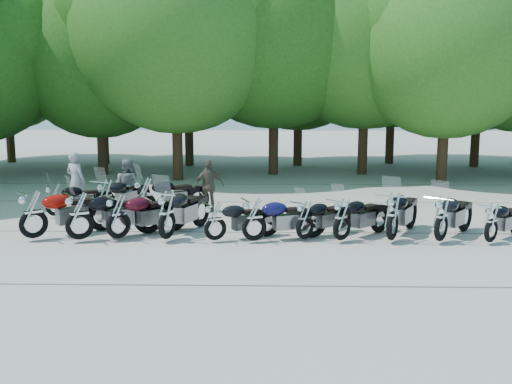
{
  "coord_description": "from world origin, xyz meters",
  "views": [
    {
      "loc": [
        0.35,
        -14.15,
        3.71
      ],
      "look_at": [
        0.0,
        1.5,
        1.1
      ],
      "focal_mm": 42.0,
      "sensor_mm": 36.0,
      "label": 1
    }
  ],
  "objects_px": {
    "motorcycle_4": "(215,220)",
    "motorcycle_8": "(393,215)",
    "motorcycle_1": "(79,214)",
    "motorcycle_5": "(254,218)",
    "motorcycle_9": "(442,217)",
    "motorcycle_13": "(145,196)",
    "rider_2": "(209,186)",
    "motorcycle_2": "(118,215)",
    "motorcycle_12": "(106,197)",
    "motorcycle_0": "(33,213)",
    "motorcycle_6": "(305,219)",
    "rider_1": "(127,185)",
    "motorcycle_3": "(167,213)",
    "rider_0": "(76,181)",
    "motorcycle_11": "(55,199)",
    "motorcycle_7": "(342,218)",
    "motorcycle_10": "(492,222)"
  },
  "relations": [
    {
      "from": "motorcycle_10",
      "to": "motorcycle_8",
      "type": "bearing_deg",
      "value": 42.96
    },
    {
      "from": "motorcycle_6",
      "to": "rider_0",
      "type": "height_order",
      "value": "rider_0"
    },
    {
      "from": "motorcycle_7",
      "to": "motorcycle_0",
      "type": "bearing_deg",
      "value": 45.28
    },
    {
      "from": "motorcycle_1",
      "to": "motorcycle_6",
      "type": "height_order",
      "value": "motorcycle_1"
    },
    {
      "from": "motorcycle_8",
      "to": "rider_1",
      "type": "relative_size",
      "value": 1.51
    },
    {
      "from": "rider_2",
      "to": "motorcycle_2",
      "type": "bearing_deg",
      "value": 43.38
    },
    {
      "from": "motorcycle_4",
      "to": "motorcycle_8",
      "type": "relative_size",
      "value": 0.81
    },
    {
      "from": "motorcycle_1",
      "to": "motorcycle_13",
      "type": "xyz_separation_m",
      "value": [
        1.05,
        2.88,
        -0.02
      ]
    },
    {
      "from": "motorcycle_0",
      "to": "motorcycle_2",
      "type": "height_order",
      "value": "motorcycle_0"
    },
    {
      "from": "motorcycle_1",
      "to": "motorcycle_12",
      "type": "height_order",
      "value": "motorcycle_1"
    },
    {
      "from": "rider_0",
      "to": "motorcycle_10",
      "type": "bearing_deg",
      "value": -176.66
    },
    {
      "from": "motorcycle_7",
      "to": "motorcycle_2",
      "type": "bearing_deg",
      "value": 44.81
    },
    {
      "from": "motorcycle_6",
      "to": "rider_2",
      "type": "xyz_separation_m",
      "value": [
        -2.79,
        3.66,
        0.24
      ]
    },
    {
      "from": "motorcycle_1",
      "to": "motorcycle_2",
      "type": "height_order",
      "value": "motorcycle_1"
    },
    {
      "from": "motorcycle_4",
      "to": "rider_2",
      "type": "bearing_deg",
      "value": -19.05
    },
    {
      "from": "motorcycle_3",
      "to": "motorcycle_5",
      "type": "relative_size",
      "value": 1.14
    },
    {
      "from": "motorcycle_5",
      "to": "motorcycle_12",
      "type": "xyz_separation_m",
      "value": [
        -4.48,
        2.83,
        0.02
      ]
    },
    {
      "from": "motorcycle_1",
      "to": "motorcycle_5",
      "type": "xyz_separation_m",
      "value": [
        4.36,
        0.03,
        -0.08
      ]
    },
    {
      "from": "motorcycle_9",
      "to": "motorcycle_13",
      "type": "height_order",
      "value": "motorcycle_13"
    },
    {
      "from": "motorcycle_3",
      "to": "motorcycle_8",
      "type": "distance_m",
      "value": 5.63
    },
    {
      "from": "motorcycle_2",
      "to": "motorcycle_11",
      "type": "distance_m",
      "value": 3.78
    },
    {
      "from": "motorcycle_12",
      "to": "rider_1",
      "type": "bearing_deg",
      "value": -83.37
    },
    {
      "from": "motorcycle_9",
      "to": "motorcycle_11",
      "type": "xyz_separation_m",
      "value": [
        -10.64,
        2.86,
        -0.1
      ]
    },
    {
      "from": "motorcycle_0",
      "to": "motorcycle_10",
      "type": "distance_m",
      "value": 11.41
    },
    {
      "from": "motorcycle_13",
      "to": "rider_0",
      "type": "bearing_deg",
      "value": 26.13
    },
    {
      "from": "rider_0",
      "to": "rider_2",
      "type": "bearing_deg",
      "value": -160.94
    },
    {
      "from": "motorcycle_5",
      "to": "rider_2",
      "type": "bearing_deg",
      "value": -0.07
    },
    {
      "from": "motorcycle_3",
      "to": "motorcycle_13",
      "type": "xyz_separation_m",
      "value": [
        -1.12,
        2.77,
        -0.03
      ]
    },
    {
      "from": "motorcycle_1",
      "to": "motorcycle_5",
      "type": "bearing_deg",
      "value": -122.3
    },
    {
      "from": "motorcycle_6",
      "to": "motorcycle_13",
      "type": "height_order",
      "value": "motorcycle_13"
    },
    {
      "from": "motorcycle_12",
      "to": "rider_2",
      "type": "distance_m",
      "value": 3.15
    },
    {
      "from": "motorcycle_8",
      "to": "motorcycle_9",
      "type": "distance_m",
      "value": 1.19
    },
    {
      "from": "rider_1",
      "to": "rider_2",
      "type": "bearing_deg",
      "value": -160.65
    },
    {
      "from": "motorcycle_6",
      "to": "rider_1",
      "type": "height_order",
      "value": "rider_1"
    },
    {
      "from": "motorcycle_5",
      "to": "motorcycle_11",
      "type": "xyz_separation_m",
      "value": [
        -6.01,
        2.89,
        -0.06
      ]
    },
    {
      "from": "motorcycle_0",
      "to": "motorcycle_6",
      "type": "height_order",
      "value": "motorcycle_0"
    },
    {
      "from": "motorcycle_8",
      "to": "motorcycle_1",
      "type": "bearing_deg",
      "value": 27.95
    },
    {
      "from": "motorcycle_5",
      "to": "motorcycle_6",
      "type": "height_order",
      "value": "motorcycle_5"
    },
    {
      "from": "motorcycle_4",
      "to": "motorcycle_11",
      "type": "distance_m",
      "value": 5.8
    },
    {
      "from": "motorcycle_11",
      "to": "motorcycle_8",
      "type": "bearing_deg",
      "value": -135.42
    },
    {
      "from": "rider_2",
      "to": "motorcycle_13",
      "type": "bearing_deg",
      "value": 10.23
    },
    {
      "from": "motorcycle_2",
      "to": "motorcycle_5",
      "type": "height_order",
      "value": "motorcycle_2"
    },
    {
      "from": "motorcycle_2",
      "to": "motorcycle_11",
      "type": "height_order",
      "value": "motorcycle_2"
    },
    {
      "from": "motorcycle_6",
      "to": "motorcycle_9",
      "type": "bearing_deg",
      "value": -135.35
    },
    {
      "from": "motorcycle_0",
      "to": "motorcycle_4",
      "type": "relative_size",
      "value": 1.25
    },
    {
      "from": "motorcycle_6",
      "to": "rider_1",
      "type": "xyz_separation_m",
      "value": [
        -5.36,
        3.66,
        0.26
      ]
    },
    {
      "from": "motorcycle_5",
      "to": "rider_0",
      "type": "relative_size",
      "value": 1.21
    },
    {
      "from": "motorcycle_0",
      "to": "motorcycle_7",
      "type": "bearing_deg",
      "value": -129.48
    },
    {
      "from": "motorcycle_7",
      "to": "motorcycle_12",
      "type": "xyz_separation_m",
      "value": [
        -6.67,
        2.75,
        0.02
      ]
    },
    {
      "from": "motorcycle_10",
      "to": "motorcycle_13",
      "type": "xyz_separation_m",
      "value": [
        -9.15,
        2.88,
        0.11
      ]
    }
  ]
}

